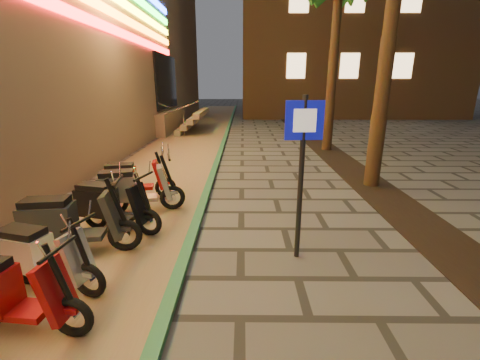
{
  "coord_description": "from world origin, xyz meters",
  "views": [
    {
      "loc": [
        0.03,
        -1.55,
        2.71
      ],
      "look_at": [
        -0.02,
        3.48,
        1.2
      ],
      "focal_mm": 24.0,
      "sensor_mm": 36.0,
      "label": 1
    }
  ],
  "objects_px": {
    "scooter_8": "(40,256)",
    "scooter_11": "(131,189)",
    "scooter_9": "(68,223)",
    "scooter_12": "(132,179)",
    "scooter_10": "(109,205)",
    "scooter_7": "(4,293)",
    "pedestrian_sign": "(302,157)"
  },
  "relations": [
    {
      "from": "scooter_8",
      "to": "scooter_11",
      "type": "relative_size",
      "value": 0.89
    },
    {
      "from": "scooter_9",
      "to": "scooter_12",
      "type": "bearing_deg",
      "value": 78.81
    },
    {
      "from": "scooter_8",
      "to": "scooter_10",
      "type": "height_order",
      "value": "scooter_10"
    },
    {
      "from": "scooter_10",
      "to": "scooter_7",
      "type": "bearing_deg",
      "value": -78.28
    },
    {
      "from": "pedestrian_sign",
      "to": "scooter_8",
      "type": "distance_m",
      "value": 3.9
    },
    {
      "from": "scooter_7",
      "to": "scooter_8",
      "type": "height_order",
      "value": "scooter_7"
    },
    {
      "from": "scooter_9",
      "to": "scooter_11",
      "type": "xyz_separation_m",
      "value": [
        0.44,
        1.76,
        -0.01
      ]
    },
    {
      "from": "scooter_9",
      "to": "scooter_10",
      "type": "distance_m",
      "value": 0.95
    },
    {
      "from": "pedestrian_sign",
      "to": "scooter_11",
      "type": "bearing_deg",
      "value": 147.13
    },
    {
      "from": "scooter_7",
      "to": "scooter_12",
      "type": "bearing_deg",
      "value": 96.72
    },
    {
      "from": "scooter_8",
      "to": "scooter_12",
      "type": "relative_size",
      "value": 0.96
    },
    {
      "from": "pedestrian_sign",
      "to": "scooter_10",
      "type": "bearing_deg",
      "value": 160.65
    },
    {
      "from": "scooter_10",
      "to": "scooter_12",
      "type": "distance_m",
      "value": 1.76
    },
    {
      "from": "scooter_9",
      "to": "scooter_10",
      "type": "relative_size",
      "value": 1.08
    },
    {
      "from": "pedestrian_sign",
      "to": "scooter_9",
      "type": "distance_m",
      "value": 3.87
    },
    {
      "from": "scooter_10",
      "to": "scooter_11",
      "type": "height_order",
      "value": "scooter_11"
    },
    {
      "from": "scooter_9",
      "to": "scooter_11",
      "type": "height_order",
      "value": "scooter_9"
    },
    {
      "from": "scooter_8",
      "to": "scooter_11",
      "type": "xyz_separation_m",
      "value": [
        0.34,
        2.68,
        0.06
      ]
    },
    {
      "from": "pedestrian_sign",
      "to": "scooter_9",
      "type": "bearing_deg",
      "value": 175.37
    },
    {
      "from": "scooter_10",
      "to": "scooter_12",
      "type": "bearing_deg",
      "value": 109.49
    },
    {
      "from": "scooter_12",
      "to": "pedestrian_sign",
      "type": "bearing_deg",
      "value": -46.95
    },
    {
      "from": "scooter_7",
      "to": "scooter_10",
      "type": "bearing_deg",
      "value": 93.59
    },
    {
      "from": "scooter_11",
      "to": "scooter_9",
      "type": "bearing_deg",
      "value": -118.93
    },
    {
      "from": "pedestrian_sign",
      "to": "scooter_12",
      "type": "height_order",
      "value": "pedestrian_sign"
    },
    {
      "from": "pedestrian_sign",
      "to": "scooter_12",
      "type": "relative_size",
      "value": 1.55
    },
    {
      "from": "scooter_11",
      "to": "scooter_12",
      "type": "distance_m",
      "value": 0.93
    },
    {
      "from": "scooter_11",
      "to": "scooter_12",
      "type": "bearing_deg",
      "value": 93.41
    },
    {
      "from": "scooter_10",
      "to": "scooter_12",
      "type": "relative_size",
      "value": 1.02
    },
    {
      "from": "scooter_9",
      "to": "scooter_12",
      "type": "relative_size",
      "value": 1.11
    },
    {
      "from": "scooter_8",
      "to": "scooter_11",
      "type": "distance_m",
      "value": 2.71
    },
    {
      "from": "scooter_7",
      "to": "scooter_9",
      "type": "distance_m",
      "value": 1.73
    },
    {
      "from": "scooter_7",
      "to": "scooter_9",
      "type": "height_order",
      "value": "scooter_9"
    }
  ]
}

